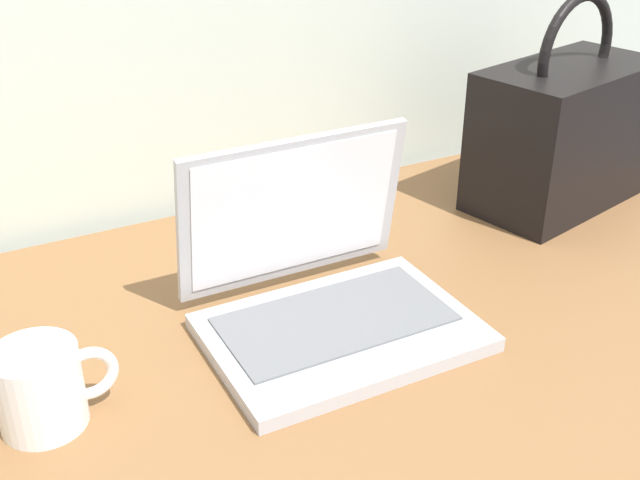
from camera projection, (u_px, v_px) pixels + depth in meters
The scene contains 4 objects.
desk at pixel (312, 340), 0.96m from camera, with size 1.60×0.76×0.03m.
laptop at pixel (324, 288), 0.95m from camera, with size 0.31×0.26×0.22m.
coffee_mug at pixel (42, 387), 0.79m from camera, with size 0.12×0.09×0.09m.
handbag at pixel (564, 132), 1.23m from camera, with size 0.33×0.22×0.33m.
Camera 1 is at (-0.37, -0.70, 0.57)m, focal length 44.39 mm.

